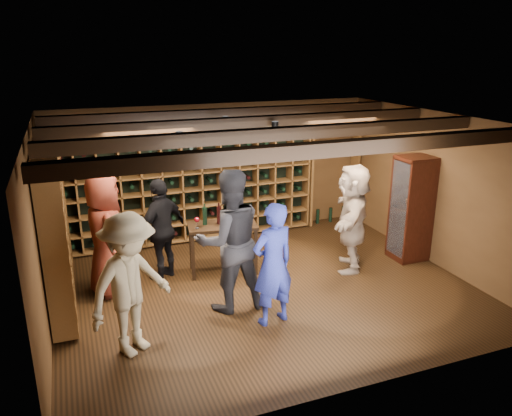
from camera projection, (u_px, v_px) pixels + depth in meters
name	position (u px, v px, depth m)	size (l,w,h in m)	color
ground	(265.00, 288.00, 7.52)	(6.00, 6.00, 0.00)	black
room_shell	(265.00, 127.00, 6.82)	(6.00, 6.00, 6.00)	brown
wine_rack_back	(191.00, 181.00, 9.06)	(4.65, 0.30, 2.20)	brown
wine_rack_left	(55.00, 222.00, 6.94)	(0.30, 2.65, 2.20)	brown
crate_shelf	(334.00, 147.00, 9.92)	(1.20, 0.32, 2.07)	brown
display_cabinet	(411.00, 210.00, 8.36)	(0.55, 0.50, 1.75)	#34120A
man_blue_shirt	(273.00, 264.00, 6.37)	(0.60, 0.39, 1.65)	navy
man_grey_suit	(230.00, 241.00, 6.69)	(0.96, 0.75, 1.98)	black
guest_red_floral	(106.00, 235.00, 7.14)	(0.88, 0.57, 1.80)	maroon
guest_woman_black	(162.00, 229.00, 7.65)	(0.94, 0.39, 1.60)	black
guest_khaki	(130.00, 285.00, 5.72)	(1.12, 0.64, 1.74)	gray
guest_beige	(352.00, 217.00, 7.96)	(1.62, 0.52, 1.75)	tan
tasting_table	(222.00, 230.00, 7.87)	(1.15, 0.72, 1.09)	black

